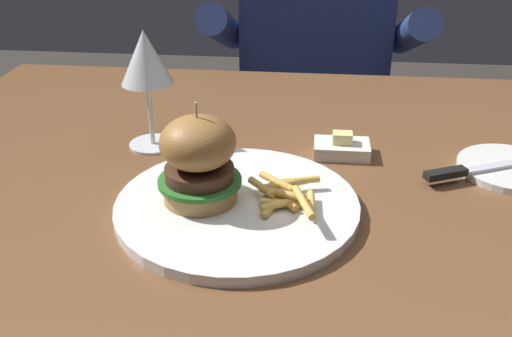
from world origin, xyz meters
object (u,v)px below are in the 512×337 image
butter_dish (342,148)px  bread_plate (510,168)px  burger_sandwich (199,159)px  table_knife (481,168)px  main_plate (237,206)px  diner_person (312,105)px  wine_glass (146,62)px

butter_dish → bread_plate: bearing=-7.0°
burger_sandwich → bread_plate: 0.44m
bread_plate → table_knife: size_ratio=0.71×
burger_sandwich → butter_dish: bearing=43.7°
main_plate → table_knife: size_ratio=1.49×
butter_dish → diner_person: diner_person is taller
diner_person → butter_dish: bearing=-86.1°
wine_glass → burger_sandwich: bearing=-58.3°
table_knife → butter_dish: (-0.19, 0.05, -0.00)m
main_plate → burger_sandwich: 0.08m
wine_glass → table_knife: size_ratio=0.88×
main_plate → table_knife: bearing=20.8°
table_knife → butter_dish: butter_dish is taller
main_plate → butter_dish: butter_dish is taller
burger_sandwich → butter_dish: size_ratio=1.56×
burger_sandwich → wine_glass: wine_glass is taller
bread_plate → table_knife: (-0.05, -0.02, 0.01)m
butter_dish → diner_person: (-0.05, 0.66, -0.19)m
main_plate → wine_glass: wine_glass is taller
butter_dish → diner_person: size_ratio=0.07×
burger_sandwich → table_knife: bearing=18.3°
diner_person → bread_plate: bearing=-68.1°
bread_plate → table_knife: bearing=-155.6°
burger_sandwich → wine_glass: (-0.11, 0.17, 0.06)m
burger_sandwich → wine_glass: size_ratio=0.71×
main_plate → diner_person: 0.85m
wine_glass → bread_plate: 0.53m
table_knife → butter_dish: 0.19m
wine_glass → bread_plate: size_ratio=1.24×
wine_glass → diner_person: (0.24, 0.65, -0.31)m
bread_plate → butter_dish: bearing=173.0°
main_plate → table_knife: 0.34m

